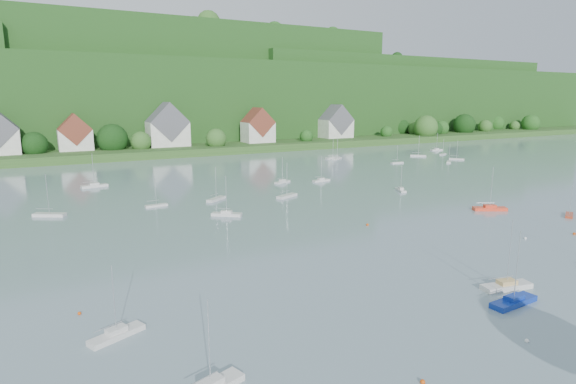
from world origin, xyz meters
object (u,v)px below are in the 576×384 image
at_px(near_sailboat_5, 490,208).
at_px(near_sailboat_7, 569,215).
at_px(near_sailboat_2, 507,285).
at_px(near_sailboat_1, 514,301).
at_px(near_sailboat_6, 117,334).

bearing_deg(near_sailboat_5, near_sailboat_7, -19.28).
bearing_deg(near_sailboat_2, near_sailboat_5, 52.46).
xyz_separation_m(near_sailboat_1, near_sailboat_7, (44.82, 20.57, -0.15)).
height_order(near_sailboat_1, near_sailboat_5, near_sailboat_5).
xyz_separation_m(near_sailboat_1, near_sailboat_6, (-39.90, 13.36, -0.03)).
xyz_separation_m(near_sailboat_6, near_sailboat_7, (84.71, 7.20, -0.12)).
bearing_deg(near_sailboat_5, near_sailboat_1, -109.34).
distance_m(near_sailboat_2, near_sailboat_7, 45.16).
bearing_deg(near_sailboat_6, near_sailboat_7, -17.72).
relative_size(near_sailboat_2, near_sailboat_7, 1.41).
bearing_deg(near_sailboat_5, near_sailboat_2, -109.81).
bearing_deg(near_sailboat_5, near_sailboat_6, -137.42).
height_order(near_sailboat_6, near_sailboat_7, near_sailboat_6).
relative_size(near_sailboat_2, near_sailboat_5, 0.96).
distance_m(near_sailboat_2, near_sailboat_5, 42.73).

